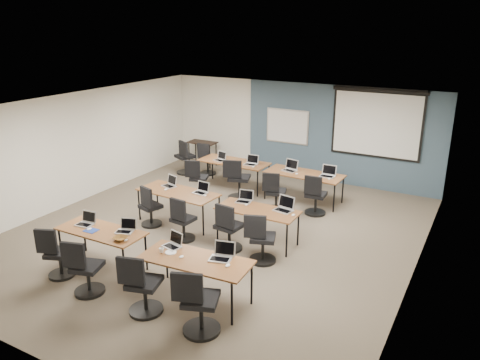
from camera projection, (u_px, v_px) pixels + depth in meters
The scene contains 58 objects.
floor at pixel (215, 233), 9.99m from camera, with size 8.00×9.00×0.02m, color #6B6354.
ceiling at pixel (213, 107), 9.13m from camera, with size 8.00×9.00×0.02m, color white.
wall_back at pixel (298, 130), 13.29m from camera, with size 8.00×0.04×2.70m, color beige.
wall_front at pixel (24, 270), 5.83m from camera, with size 8.00×0.04×2.70m, color beige.
wall_left at pixel (75, 149), 11.39m from camera, with size 0.04×9.00×2.70m, color beige.
wall_right at pixel (420, 209), 7.73m from camera, with size 0.04×9.00×2.70m, color beige.
blue_accent_panel at pixel (340, 136), 12.69m from camera, with size 5.50×0.04×2.70m, color #3D5977.
whiteboard at pixel (287, 126), 13.33m from camera, with size 1.28×0.03×0.98m.
projector_screen at pixel (377, 120), 12.03m from camera, with size 2.40×0.10×1.82m.
training_table_front_left at pixel (101, 233), 8.41m from camera, with size 1.66×0.69×0.73m.
training_table_front_right at pixel (196, 262), 7.39m from camera, with size 1.79×0.75×0.73m.
training_table_mid_left at pixel (178, 193), 10.33m from camera, with size 1.85×0.77×0.73m.
training_table_mid_right at pixel (257, 212), 9.35m from camera, with size 1.66×0.69×0.73m.
training_table_back_left at pixel (234, 163), 12.55m from camera, with size 1.90×0.79×0.73m.
training_table_back_right at pixel (304, 175), 11.56m from camera, with size 1.92×0.80×0.73m.
laptop_0 at pixel (86, 221), 8.62m from camera, with size 0.31×0.26×0.24m.
mouse_0 at pixel (89, 229), 8.42m from camera, with size 0.07×0.10×0.04m, color white.
task_chair_0 at pixel (57, 257), 8.16m from camera, with size 0.49×0.46×0.95m.
laptop_1 at pixel (126, 229), 8.33m from camera, with size 0.30×0.25×0.23m.
mouse_1 at pixel (126, 240), 7.99m from camera, with size 0.06×0.09×0.03m, color white.
task_chair_1 at pixel (85, 272), 7.63m from camera, with size 0.51×0.50×0.98m.
laptop_2 at pixel (173, 243), 7.78m from camera, with size 0.30×0.26×0.23m.
mouse_2 at pixel (181, 257), 7.42m from camera, with size 0.06×0.10×0.03m, color white.
task_chair_2 at pixel (142, 289), 7.12m from camera, with size 0.54×0.53×1.01m.
laptop_3 at pixel (222, 255), 7.37m from camera, with size 0.34×0.29×0.26m.
mouse_3 at pixel (228, 265), 7.16m from camera, with size 0.06×0.10×0.04m, color white.
task_chair_3 at pixel (198, 307), 6.66m from camera, with size 0.58×0.56×1.03m.
laptop_4 at pixel (170, 184), 10.63m from camera, with size 0.31×0.27×0.24m.
mouse_4 at pixel (166, 189), 10.40m from camera, with size 0.07×0.10×0.04m, color white.
task_chair_4 at pixel (150, 210), 10.21m from camera, with size 0.47×0.46×0.95m.
laptop_5 at pixel (201, 190), 10.22m from camera, with size 0.31×0.26×0.23m.
mouse_5 at pixel (205, 196), 10.03m from camera, with size 0.05×0.09×0.03m, color white.
task_chair_5 at pixel (182, 223), 9.53m from camera, with size 0.47×0.47×0.95m.
laptop_6 at pixel (244, 199), 9.71m from camera, with size 0.31×0.26×0.24m.
mouse_6 at pixel (246, 205), 9.54m from camera, with size 0.06×0.09×0.03m, color white.
task_chair_6 at pixel (228, 231), 9.11m from camera, with size 0.52×0.52×1.00m.
laptop_7 at pixel (284, 207), 9.27m from camera, with size 0.36×0.31×0.27m.
mouse_7 at pixel (293, 215), 9.03m from camera, with size 0.06×0.10×0.04m, color white.
task_chair_7 at pixel (261, 242), 8.66m from camera, with size 0.53×0.51×0.99m.
laptop_8 at pixel (220, 158), 12.61m from camera, with size 0.31×0.26×0.24m.
mouse_8 at pixel (225, 163), 12.35m from camera, with size 0.06×0.09×0.03m, color white.
task_chair_8 at pixel (197, 181), 12.03m from camera, with size 0.50×0.48×0.97m.
laptop_9 at pixel (251, 162), 12.24m from camera, with size 0.33×0.28×0.25m.
mouse_9 at pixel (253, 167), 12.03m from camera, with size 0.06×0.10×0.03m, color white.
task_chair_9 at pixel (238, 183), 11.78m from camera, with size 0.60×0.58×1.05m.
laptop_10 at pixel (290, 168), 11.75m from camera, with size 0.36×0.30×0.27m.
mouse_10 at pixel (297, 174), 11.48m from camera, with size 0.06×0.09×0.03m, color white.
task_chair_10 at pixel (275, 195), 11.03m from camera, with size 0.50×0.49×0.98m.
laptop_11 at pixel (328, 174), 11.31m from camera, with size 0.35×0.30×0.27m.
mouse_11 at pixel (329, 179), 11.11m from camera, with size 0.05×0.09×0.03m, color white.
task_chair_11 at pixel (315, 198), 10.83m from camera, with size 0.50×0.50×0.98m.
blue_mousepad at pixel (91, 230), 8.38m from camera, with size 0.24×0.20×0.01m, color navy.
snack_bowl at pixel (121, 238), 8.01m from camera, with size 0.26×0.26×0.06m, color brown.
snack_plate at pixel (171, 252), 7.58m from camera, with size 0.19×0.19×0.01m, color white.
coffee_cup at pixel (161, 251), 7.55m from camera, with size 0.07×0.07×0.06m, color white.
utility_table at pixel (202, 145), 14.52m from camera, with size 0.89×0.49×0.75m.
spare_chair_a at pixel (207, 162), 13.70m from camera, with size 0.48×0.48×0.96m.
spare_chair_b at pixel (185, 160), 13.76m from camera, with size 0.59×0.55×1.02m.
Camera 1 is at (4.86, -7.71, 4.28)m, focal length 35.00 mm.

